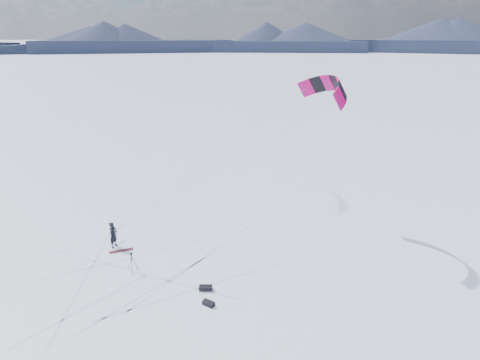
{
  "coord_description": "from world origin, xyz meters",
  "views": [
    {
      "loc": [
        6.34,
        -19.65,
        13.53
      ],
      "look_at": [
        5.65,
        5.99,
        4.13
      ],
      "focal_mm": 30.0,
      "sensor_mm": 36.0,
      "label": 1
    }
  ],
  "objects_px": {
    "gear_bag_a": "(206,288)",
    "snowkiter": "(115,247)",
    "snowboard": "(121,251)",
    "tripod": "(132,260)",
    "gear_bag_b": "(209,303)"
  },
  "relations": [
    {
      "from": "snowboard",
      "to": "tripod",
      "type": "relative_size",
      "value": 1.21
    },
    {
      "from": "gear_bag_a",
      "to": "gear_bag_b",
      "type": "bearing_deg",
      "value": -77.92
    },
    {
      "from": "gear_bag_a",
      "to": "gear_bag_b",
      "type": "height_order",
      "value": "gear_bag_a"
    },
    {
      "from": "snowboard",
      "to": "gear_bag_a",
      "type": "xyz_separation_m",
      "value": [
        6.06,
        -4.13,
        0.12
      ]
    },
    {
      "from": "snowkiter",
      "to": "gear_bag_a",
      "type": "height_order",
      "value": "snowkiter"
    },
    {
      "from": "gear_bag_a",
      "to": "snowkiter",
      "type": "bearing_deg",
      "value": 144.33
    },
    {
      "from": "gear_bag_a",
      "to": "gear_bag_b",
      "type": "relative_size",
      "value": 1.01
    },
    {
      "from": "gear_bag_b",
      "to": "gear_bag_a",
      "type": "bearing_deg",
      "value": 134.35
    },
    {
      "from": "tripod",
      "to": "gear_bag_a",
      "type": "relative_size",
      "value": 1.73
    },
    {
      "from": "snowboard",
      "to": "gear_bag_a",
      "type": "bearing_deg",
      "value": -57.05
    },
    {
      "from": "snowboard",
      "to": "gear_bag_b",
      "type": "height_order",
      "value": "gear_bag_b"
    },
    {
      "from": "snowkiter",
      "to": "gear_bag_a",
      "type": "relative_size",
      "value": 2.49
    },
    {
      "from": "tripod",
      "to": "gear_bag_b",
      "type": "bearing_deg",
      "value": -68.18
    },
    {
      "from": "snowkiter",
      "to": "gear_bag_b",
      "type": "height_order",
      "value": "snowkiter"
    },
    {
      "from": "snowkiter",
      "to": "gear_bag_a",
      "type": "distance_m",
      "value": 8.13
    }
  ]
}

